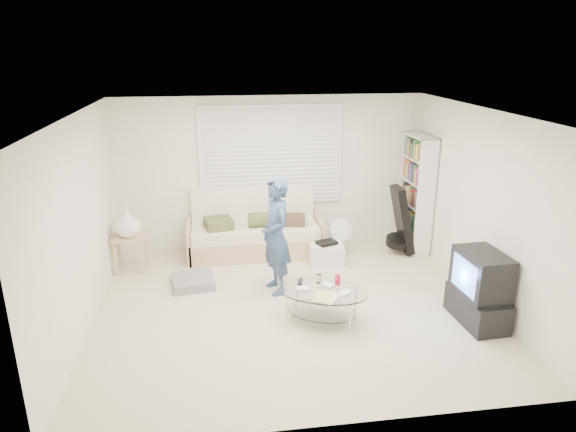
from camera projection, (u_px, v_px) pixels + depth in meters
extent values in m
plane|color=#C3B598|center=(291.00, 306.00, 6.72)|extent=(5.00, 5.00, 0.00)
cube|color=silver|center=(271.00, 173.00, 8.43)|extent=(5.00, 0.02, 2.50)
cube|color=silver|center=(333.00, 301.00, 4.21)|extent=(5.00, 0.02, 2.50)
cube|color=silver|center=(80.00, 225.00, 5.98)|extent=(0.02, 4.50, 2.50)
cube|color=silver|center=(482.00, 207.00, 6.66)|extent=(0.02, 4.50, 2.50)
cube|color=white|center=(292.00, 113.00, 5.93)|extent=(5.00, 4.50, 0.02)
cube|color=white|center=(271.00, 155.00, 8.31)|extent=(2.32, 0.06, 1.62)
cube|color=black|center=(271.00, 155.00, 8.30)|extent=(2.20, 0.01, 1.50)
cube|color=silver|center=(271.00, 156.00, 8.27)|extent=(2.16, 0.04, 1.50)
cube|color=silver|center=(271.00, 155.00, 8.29)|extent=(2.32, 0.08, 1.62)
cube|color=tan|center=(255.00, 244.00, 8.34)|extent=(2.09, 0.83, 0.33)
cube|color=beige|center=(255.00, 230.00, 8.24)|extent=(2.00, 0.77, 0.17)
cube|color=beige|center=(253.00, 205.00, 8.47)|extent=(2.00, 0.23, 0.64)
cube|color=tan|center=(190.00, 240.00, 8.16)|extent=(0.06, 0.83, 0.58)
cube|color=tan|center=(318.00, 234.00, 8.44)|extent=(0.06, 0.83, 0.58)
cube|color=brown|center=(219.00, 223.00, 8.09)|extent=(0.50, 0.50, 0.15)
cylinder|color=brown|center=(265.00, 219.00, 8.14)|extent=(0.52, 0.23, 0.23)
cube|color=#432C21|center=(293.00, 220.00, 8.28)|extent=(0.44, 0.44, 0.13)
cube|color=slate|center=(193.00, 281.00, 7.28)|extent=(0.63, 0.63, 0.13)
cube|color=tan|center=(129.00, 237.00, 7.61)|extent=(0.49, 0.39, 0.04)
cube|color=tan|center=(116.00, 259.00, 7.54)|extent=(0.04, 0.04, 0.53)
cube|color=tan|center=(143.00, 257.00, 7.59)|extent=(0.04, 0.04, 0.53)
cube|color=tan|center=(119.00, 251.00, 7.81)|extent=(0.04, 0.04, 0.53)
cube|color=tan|center=(145.00, 250.00, 7.86)|extent=(0.04, 0.04, 0.53)
imported|color=white|center=(128.00, 223.00, 7.54)|extent=(0.39, 0.39, 0.41)
cube|color=white|center=(416.00, 193.00, 8.37)|extent=(0.30, 0.80, 1.90)
cube|color=black|center=(402.00, 220.00, 8.24)|extent=(0.37, 0.40, 1.11)
cylinder|color=black|center=(398.00, 241.00, 8.35)|extent=(0.40, 0.41, 0.19)
cylinder|color=white|center=(339.00, 254.00, 8.36)|extent=(0.25, 0.25, 0.03)
cylinder|color=white|center=(340.00, 245.00, 8.31)|extent=(0.03, 0.03, 0.32)
cylinder|color=white|center=(340.00, 229.00, 8.23)|extent=(0.38, 0.16, 0.37)
cylinder|color=white|center=(340.00, 229.00, 8.23)|extent=(0.10, 0.07, 0.10)
cube|color=white|center=(326.00, 253.00, 8.00)|extent=(0.55, 0.41, 0.31)
cube|color=black|center=(327.00, 243.00, 7.95)|extent=(0.34, 0.30, 0.05)
cube|color=black|center=(477.00, 308.00, 6.29)|extent=(0.49, 0.86, 0.37)
cube|color=black|center=(482.00, 274.00, 6.15)|extent=(0.50, 0.72, 0.54)
cube|color=#5A8BD5|center=(465.00, 275.00, 6.10)|extent=(0.05, 0.54, 0.41)
ellipsoid|color=silver|center=(322.00, 290.00, 6.24)|extent=(1.32, 1.12, 0.02)
ellipsoid|color=silver|center=(321.00, 311.00, 6.33)|extent=(1.01, 0.85, 0.01)
cylinder|color=silver|center=(286.00, 310.00, 6.21)|extent=(0.03, 0.03, 0.39)
cylinder|color=silver|center=(350.00, 320.00, 6.00)|extent=(0.03, 0.03, 0.39)
cylinder|color=silver|center=(296.00, 294.00, 6.62)|extent=(0.03, 0.03, 0.39)
cylinder|color=silver|center=(356.00, 302.00, 6.41)|extent=(0.03, 0.03, 0.39)
cube|color=white|center=(302.00, 289.00, 6.22)|extent=(0.17, 0.13, 0.04)
cube|color=white|center=(328.00, 285.00, 6.31)|extent=(0.17, 0.18, 0.04)
cube|color=white|center=(344.00, 293.00, 6.11)|extent=(0.18, 0.17, 0.04)
cylinder|color=silver|center=(319.00, 279.00, 6.41)|extent=(0.07, 0.07, 0.11)
cylinder|color=red|center=(338.00, 280.00, 6.37)|extent=(0.07, 0.07, 0.12)
cube|color=black|center=(300.00, 282.00, 6.43)|extent=(0.10, 0.18, 0.02)
cube|color=white|center=(327.00, 297.00, 6.04)|extent=(0.36, 0.38, 0.01)
cube|color=#C2BB58|center=(322.00, 297.00, 6.04)|extent=(0.28, 0.33, 0.01)
imported|color=navy|center=(276.00, 236.00, 6.88)|extent=(0.52, 0.67, 1.62)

